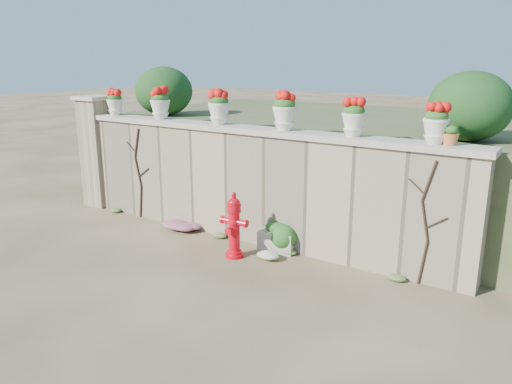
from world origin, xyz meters
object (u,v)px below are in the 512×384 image
Objects in this scene: fire_hydrant at (234,225)px; planter_box at (277,238)px; terracotta_pot at (451,136)px; urn_pot_0 at (115,102)px.

planter_box is at bearing 49.07° from fire_hydrant.
terracotta_pot is (3.14, 0.89, 1.65)m from fire_hydrant.
fire_hydrant is 3.66m from terracotta_pot.
fire_hydrant is at bearing -13.26° from urn_pot_0.
urn_pot_0 is 2.02× the size of terracotta_pot.
fire_hydrant is at bearing -164.23° from terracotta_pot.
fire_hydrant is at bearing -136.34° from planter_box.
fire_hydrant is 4.23× the size of terracotta_pot.
planter_box is 4.75m from urn_pot_0.
terracotta_pot is (2.66, 0.25, 1.98)m from planter_box.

